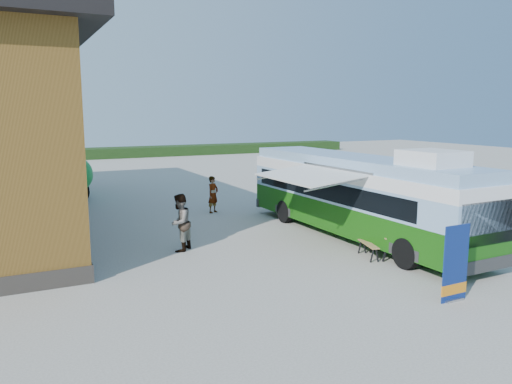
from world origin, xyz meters
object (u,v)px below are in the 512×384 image
person_b (180,223)px  bus (357,193)px  person_a (213,195)px  slurry_tanker (64,172)px  picnic_table (385,239)px  banner (455,270)px

person_b → bus: bearing=124.1°
person_a → person_b: bearing=-150.2°
person_b → slurry_tanker: size_ratio=0.30×
picnic_table → person_a: (-2.34, 9.13, 0.27)m
banner → person_a: (-1.32, 12.87, 0.06)m
banner → slurry_tanker: 21.94m
picnic_table → banner: bearing=-88.9°
banner → picnic_table: bearing=73.8°
person_b → slurry_tanker: 13.63m
bus → person_b: 6.58m
banner → picnic_table: banner is taller
picnic_table → person_a: size_ratio=0.97×
person_a → slurry_tanker: 9.77m
bus → banner: size_ratio=5.90×
bus → banner: bearing=-106.8°
picnic_table → bus: bearing=89.6°
bus → picnic_table: 2.81m
person_b → slurry_tanker: bearing=-125.9°
banner → person_a: 12.94m
bus → banner: (-1.76, -6.22, -0.88)m
banner → person_b: 8.72m
bus → person_a: bearing=113.9°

